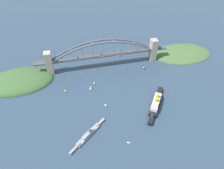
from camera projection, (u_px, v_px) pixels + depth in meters
ground_plane at (104, 66)px, 469.50m from camera, size 1400.00×1400.00×0.00m
harbor_arch_bridge at (103, 55)px, 451.53m from camera, size 297.75×16.67×63.13m
headland_west_shore at (182, 53)px, 511.10m from camera, size 145.68×96.54×19.06m
headland_east_shore at (21, 81)px, 425.93m from camera, size 137.81×95.85×30.82m
ocean_liner at (156, 103)px, 366.40m from camera, size 61.60×84.44×22.09m
naval_cruiser at (88, 134)px, 318.44m from camera, size 64.33×55.88×17.10m
seaplane_taxiing_near_bridge at (119, 56)px, 499.48m from camera, size 9.00×8.33×5.08m
small_boat_0 at (94, 82)px, 416.45m from camera, size 4.15×6.69×7.79m
small_boat_1 at (65, 91)px, 399.87m from camera, size 9.62×8.04×2.50m
small_boat_2 at (128, 142)px, 308.47m from camera, size 5.89×4.26×5.64m
small_boat_3 at (143, 68)px, 461.14m from camera, size 3.72×12.47×1.92m
small_boat_4 at (105, 105)px, 370.60m from camera, size 6.30×11.08×2.16m
small_boat_5 at (91, 87)px, 402.72m from camera, size 9.13×7.37×10.76m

